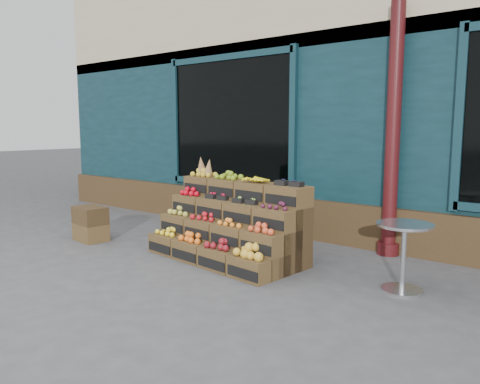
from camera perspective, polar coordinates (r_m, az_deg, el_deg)
The scene contains 6 objects.
ground at distance 5.37m, azimuth -3.05°, elevation -10.02°, with size 60.00×60.00×0.00m, color #4A4A4D.
shop_facade at distance 9.58m, azimuth 18.12°, elevation 11.98°, with size 12.00×6.24×4.80m.
crate_display at distance 5.94m, azimuth -1.18°, elevation -4.41°, with size 2.09×1.18×1.25m.
spare_crates at distance 7.20m, azimuth -17.76°, elevation -3.70°, with size 0.54×0.41×0.50m.
bistro_table at distance 4.99m, azimuth 19.33°, elevation -6.61°, with size 0.56×0.56×0.70m.
shopkeeper at distance 8.18m, azimuth 2.73°, elevation 2.83°, with size 0.68×0.45×1.86m, color #164E20.
Camera 1 is at (3.41, -3.81, 1.65)m, focal length 35.00 mm.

